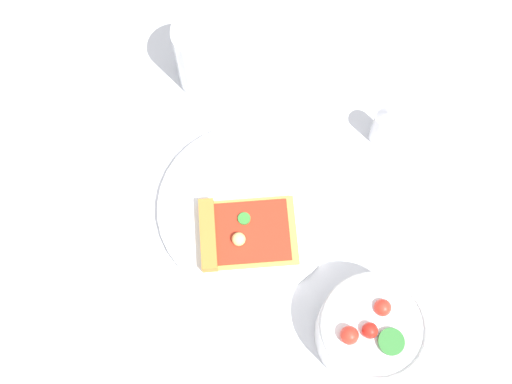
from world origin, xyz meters
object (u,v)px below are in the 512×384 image
object	(u,v)px
plate	(246,207)
soda_glass	(204,56)
pepper_shaker	(383,125)
pizza_slice_main	(239,234)
salad_bowl	(371,331)
paper_napkin	(82,262)

from	to	relation	value
plate	soda_glass	size ratio (longest dim) A/B	2.08
soda_glass	pepper_shaker	xyz separation A→B (m)	(0.26, -0.04, -0.02)
pizza_slice_main	pepper_shaker	size ratio (longest dim) A/B	2.00
pepper_shaker	salad_bowl	bearing A→B (deg)	-83.57
soda_glass	paper_napkin	distance (m)	0.32
paper_napkin	pepper_shaker	size ratio (longest dim) A/B	1.81
plate	salad_bowl	distance (m)	0.23
pepper_shaker	paper_napkin	bearing A→B (deg)	-142.37
paper_napkin	plate	bearing A→B (deg)	32.31
paper_napkin	salad_bowl	bearing A→B (deg)	-1.12
pizza_slice_main	paper_napkin	bearing A→B (deg)	-157.47
plate	soda_glass	world-z (taller)	soda_glass
plate	soda_glass	xyz separation A→B (m)	(-0.10, 0.18, 0.05)
soda_glass	pepper_shaker	size ratio (longest dim) A/B	1.58
pizza_slice_main	soda_glass	xyz separation A→B (m)	(-0.10, 0.23, 0.04)
pizza_slice_main	soda_glass	world-z (taller)	soda_glass
pizza_slice_main	salad_bowl	size ratio (longest dim) A/B	1.11
paper_napkin	pepper_shaker	world-z (taller)	pepper_shaker
pizza_slice_main	paper_napkin	size ratio (longest dim) A/B	1.10
salad_bowl	soda_glass	distance (m)	0.43
pizza_slice_main	salad_bowl	bearing A→B (deg)	-25.08
plate	salad_bowl	world-z (taller)	salad_bowl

